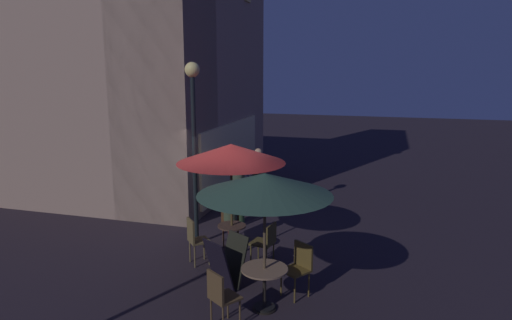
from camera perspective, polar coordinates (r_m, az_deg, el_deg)
The scene contains 17 objects.
ground_plane at distance 10.41m, azimuth -5.20°, elevation -11.06°, with size 60.00×60.00×0.00m, color #261E26.
cafe_building at distance 14.42m, azimuth -15.90°, elevation 12.49°, with size 7.07×8.86×8.70m.
street_lamp_near_corner at distance 10.07m, azimuth -7.80°, elevation 5.06°, with size 0.33×0.33×4.10m.
menu_sandwich_board at distance 8.56m, azimuth -3.71°, elevation -12.62°, with size 0.85×0.81×0.95m.
cafe_table_0 at distance 7.81m, azimuth 1.06°, elevation -14.58°, with size 0.78×0.78×0.74m.
cafe_table_1 at distance 9.83m, azimuth -3.02°, elevation -9.48°, with size 0.60×0.60×0.72m.
patio_umbrella_0 at distance 7.25m, azimuth 1.11°, elevation -3.12°, with size 2.18×2.18×2.35m.
patio_umbrella_1 at distance 9.34m, azimuth -3.13°, elevation 0.76°, with size 2.24×2.24×2.46m.
cafe_chair_0 at distance 7.31m, azimuth -4.45°, elevation -16.34°, with size 0.56×0.56×0.94m.
cafe_chair_1 at distance 8.29m, azimuth 5.41°, elevation -12.83°, with size 0.60×0.60×0.95m.
cafe_chair_2 at distance 9.46m, azimuth 1.30°, elevation -9.93°, with size 0.51×0.51×0.87m.
cafe_chair_3 at distance 10.61m, azimuth -3.23°, elevation -7.33°, with size 0.54×0.54×0.92m.
cafe_chair_4 at distance 9.52m, azimuth -7.62°, elevation -9.50°, with size 0.55×0.55×0.98m.
patron_seated_0 at distance 10.42m, azimuth -3.21°, elevation -6.81°, with size 0.51×0.42×1.27m.
patron_standing_1 at distance 11.78m, azimuth -2.17°, elevation -3.74°, with size 0.34×0.34×1.76m.
patron_standing_2 at distance 12.68m, azimuth -1.64°, elevation -2.66°, with size 0.34×0.34×1.75m.
patron_standing_3 at distance 13.17m, azimuth 0.28°, elevation -2.18°, with size 0.33×0.33×1.72m.
Camera 1 is at (-8.93, -3.56, 3.98)m, focal length 32.05 mm.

